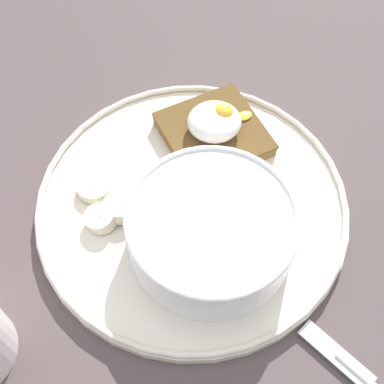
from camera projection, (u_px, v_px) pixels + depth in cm
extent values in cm
cube|color=#4D4040|center=(192.00, 213.00, 53.46)|extent=(120.00, 120.00, 2.00)
cylinder|color=silver|center=(192.00, 206.00, 52.19)|extent=(30.28, 30.28, 1.00)
torus|color=silver|center=(192.00, 201.00, 51.51)|extent=(30.08, 30.08, 0.60)
cylinder|color=white|center=(211.00, 231.00, 47.30)|extent=(14.96, 14.96, 5.01)
torus|color=white|center=(212.00, 217.00, 45.18)|extent=(15.16, 15.16, 0.60)
cylinder|color=beige|center=(211.00, 233.00, 47.51)|extent=(13.56, 13.56, 4.09)
ellipsoid|color=beige|center=(212.00, 223.00, 45.95)|extent=(12.88, 12.88, 1.20)
ellipsoid|color=beige|center=(218.00, 231.00, 45.24)|extent=(1.24, 0.91, 0.49)
ellipsoid|color=tan|center=(212.00, 218.00, 45.82)|extent=(1.73, 1.46, 0.63)
ellipsoid|color=#CBB397|center=(247.00, 247.00, 44.44)|extent=(1.01, 1.34, 0.52)
ellipsoid|color=tan|center=(209.00, 205.00, 46.40)|extent=(2.27, 1.98, 0.82)
ellipsoid|color=tan|center=(225.00, 234.00, 45.04)|extent=(1.62, 1.32, 0.60)
ellipsoid|color=beige|center=(216.00, 243.00, 44.58)|extent=(1.59, 1.19, 0.61)
cube|color=brown|center=(214.00, 130.00, 54.68)|extent=(12.33, 12.33, 0.30)
cube|color=brown|center=(214.00, 135.00, 55.25)|extent=(12.09, 12.09, 1.56)
ellipsoid|color=white|center=(214.00, 122.00, 53.50)|extent=(5.47, 5.16, 2.59)
sphere|color=yellow|center=(223.00, 114.00, 53.17)|extent=(2.06, 2.06, 2.06)
ellipsoid|color=yellow|center=(244.00, 116.00, 55.32)|extent=(2.04, 1.74, 0.36)
cylinder|color=#F2E2BD|center=(122.00, 202.00, 50.94)|extent=(4.14, 4.27, 1.81)
cylinder|color=#BCB193|center=(121.00, 199.00, 50.44)|extent=(0.74, 0.75, 0.24)
cylinder|color=#EAEABA|center=(144.00, 187.00, 52.11)|extent=(4.39, 4.37, 1.17)
cylinder|color=#B7B791|center=(144.00, 184.00, 51.67)|extent=(0.79, 0.79, 0.14)
cylinder|color=beige|center=(101.00, 219.00, 49.96)|extent=(3.45, 3.30, 1.76)
cylinder|color=#B8AD92|center=(100.00, 215.00, 49.40)|extent=(0.60, 0.59, 0.20)
cylinder|color=beige|center=(94.00, 188.00, 52.12)|extent=(4.17, 4.21, 1.16)
cylinder|color=#B7AF8D|center=(93.00, 185.00, 51.78)|extent=(0.75, 0.76, 0.18)
cube|color=silver|center=(336.00, 355.00, 44.58)|extent=(5.61, 6.48, 0.30)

